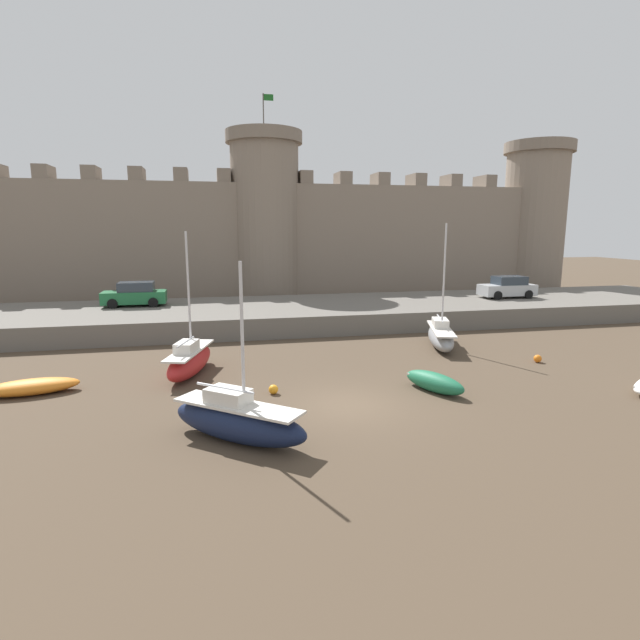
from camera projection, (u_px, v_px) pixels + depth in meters
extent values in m
plane|color=#4C3D2D|center=(348.00, 405.00, 18.48)|extent=(160.00, 160.00, 0.00)
cube|color=#666059|center=(284.00, 314.00, 34.22)|extent=(64.56, 10.00, 1.28)
cube|color=gray|center=(266.00, 244.00, 43.62)|extent=(52.56, 2.80, 10.16)
cylinder|color=gray|center=(266.00, 225.00, 43.32)|extent=(5.77, 5.77, 13.46)
cylinder|color=#796B5D|center=(264.00, 137.00, 42.00)|extent=(6.46, 6.46, 1.00)
cylinder|color=#4C4742|center=(263.00, 112.00, 41.63)|extent=(0.10, 0.10, 3.00)
cube|color=#19591E|center=(269.00, 97.00, 41.51)|extent=(0.80, 0.04, 0.50)
cylinder|color=gray|center=(534.00, 225.00, 48.81)|extent=(5.77, 5.77, 13.46)
cylinder|color=#796B5D|center=(540.00, 148.00, 47.49)|extent=(6.46, 6.46, 1.00)
cube|color=gray|center=(44.00, 173.00, 38.98)|extent=(1.10, 2.52, 1.10)
cube|color=gray|center=(91.00, 174.00, 39.70)|extent=(1.10, 2.52, 1.10)
cube|color=gray|center=(137.00, 175.00, 40.43)|extent=(1.10, 2.52, 1.10)
cube|color=gray|center=(181.00, 176.00, 41.15)|extent=(1.10, 2.52, 1.10)
cube|color=gray|center=(224.00, 176.00, 41.87)|extent=(1.10, 2.52, 1.10)
cube|color=gray|center=(304.00, 178.00, 43.32)|extent=(1.10, 2.52, 1.10)
cube|color=gray|center=(343.00, 179.00, 44.04)|extent=(1.10, 2.52, 1.10)
cube|color=gray|center=(380.00, 180.00, 44.76)|extent=(1.10, 2.52, 1.10)
cube|color=gray|center=(416.00, 181.00, 45.48)|extent=(1.10, 2.52, 1.10)
cube|color=gray|center=(451.00, 181.00, 46.20)|extent=(1.10, 2.52, 1.10)
cube|color=gray|center=(485.00, 182.00, 46.93)|extent=(1.10, 2.52, 1.10)
ellipsoid|color=orange|center=(31.00, 387.00, 19.64)|extent=(3.64, 1.81, 0.61)
ellipsoid|color=gold|center=(31.00, 385.00, 19.63)|extent=(2.97, 1.44, 0.34)
cube|color=beige|center=(39.00, 384.00, 19.72)|extent=(0.38, 1.03, 0.06)
ellipsoid|color=#1E6B47|center=(434.00, 382.00, 19.98)|extent=(1.99, 2.96, 0.78)
ellipsoid|color=#339266|center=(434.00, 381.00, 19.96)|extent=(1.60, 2.42, 0.43)
cube|color=beige|center=(439.00, 381.00, 19.79)|extent=(0.75, 0.49, 0.06)
cube|color=beige|center=(413.00, 374.00, 20.84)|extent=(0.55, 0.45, 0.08)
ellipsoid|color=gray|center=(441.00, 338.00, 27.39)|extent=(2.74, 5.29, 1.07)
cube|color=silver|center=(441.00, 329.00, 27.30)|extent=(2.38, 4.64, 0.08)
cube|color=silver|center=(440.00, 323.00, 27.63)|extent=(1.19, 1.62, 0.44)
cylinder|color=silver|center=(444.00, 277.00, 26.52)|extent=(0.10, 0.10, 5.65)
cylinder|color=silver|center=(440.00, 318.00, 27.71)|extent=(0.79, 2.24, 0.08)
ellipsoid|color=#141E3D|center=(238.00, 423.00, 15.28)|extent=(4.48, 4.02, 1.18)
cube|color=silver|center=(238.00, 406.00, 15.18)|extent=(3.92, 3.51, 0.08)
cube|color=silver|center=(228.00, 396.00, 15.29)|extent=(1.55, 1.48, 0.44)
cylinder|color=silver|center=(242.00, 335.00, 14.67)|extent=(0.10, 0.10, 4.36)
cylinder|color=silver|center=(225.00, 388.00, 15.31)|extent=(1.71, 1.44, 0.08)
ellipsoid|color=red|center=(190.00, 362.00, 22.21)|extent=(2.47, 4.85, 1.16)
cube|color=silver|center=(190.00, 350.00, 22.11)|extent=(2.14, 4.25, 0.08)
cube|color=silver|center=(187.00, 347.00, 21.72)|extent=(1.11, 1.48, 0.44)
cylinder|color=silver|center=(188.00, 291.00, 21.86)|extent=(0.10, 0.10, 5.18)
cylinder|color=silver|center=(185.00, 342.00, 21.56)|extent=(0.68, 2.05, 0.08)
sphere|color=orange|center=(538.00, 359.00, 24.33)|extent=(0.38, 0.38, 0.38)
sphere|color=orange|center=(273.00, 389.00, 19.69)|extent=(0.38, 0.38, 0.38)
cube|color=#B2B5B7|center=(507.00, 290.00, 37.47)|extent=(4.11, 1.72, 0.80)
cube|color=#2D3842|center=(509.00, 280.00, 37.37)|extent=(2.26, 1.51, 0.64)
cylinder|color=black|center=(498.00, 295.00, 36.43)|extent=(0.64, 0.18, 0.64)
cylinder|color=black|center=(485.00, 293.00, 38.06)|extent=(0.64, 0.18, 0.64)
cylinder|color=black|center=(529.00, 294.00, 36.97)|extent=(0.64, 0.18, 0.64)
cylinder|color=black|center=(515.00, 292.00, 38.61)|extent=(0.64, 0.18, 0.64)
cube|color=#1E6638|center=(134.00, 297.00, 33.51)|extent=(4.11, 1.72, 0.80)
cube|color=#2D3842|center=(136.00, 287.00, 33.41)|extent=(2.26, 1.51, 0.64)
cylinder|color=black|center=(112.00, 304.00, 32.47)|extent=(0.64, 0.18, 0.64)
cylinder|color=black|center=(117.00, 300.00, 34.10)|extent=(0.64, 0.18, 0.64)
cylinder|color=black|center=(153.00, 302.00, 33.01)|extent=(0.64, 0.18, 0.64)
cylinder|color=black|center=(156.00, 299.00, 34.64)|extent=(0.64, 0.18, 0.64)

